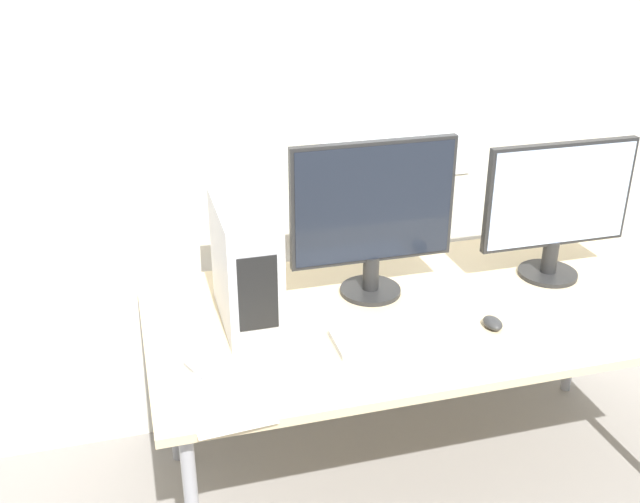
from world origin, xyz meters
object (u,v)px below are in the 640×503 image
at_px(keyboard, 405,335).
at_px(mouse, 493,323).
at_px(pc_tower, 246,264).
at_px(monitor_right_near, 558,206).
at_px(cell_phone, 207,371).
at_px(monitor_main, 373,214).

xyz_separation_m(keyboard, mouse, (0.29, -0.01, 0.00)).
bearing_deg(pc_tower, keyboard, -28.42).
relative_size(monitor_right_near, keyboard, 1.22).
bearing_deg(mouse, pc_tower, 160.89).
bearing_deg(pc_tower, cell_phone, -122.20).
height_order(monitor_main, cell_phone, monitor_main).
bearing_deg(monitor_right_near, monitor_main, 175.98).
bearing_deg(monitor_right_near, cell_phone, -167.19).
bearing_deg(keyboard, monitor_main, 91.20).
height_order(monitor_main, keyboard, monitor_main).
height_order(monitor_main, mouse, monitor_main).
relative_size(monitor_main, keyboard, 1.25).
relative_size(monitor_right_near, cell_phone, 3.31).
distance_m(pc_tower, keyboard, 0.54).
relative_size(mouse, cell_phone, 0.50).
xyz_separation_m(mouse, cell_phone, (-0.90, -0.01, -0.01)).
distance_m(pc_tower, monitor_main, 0.45).
distance_m(keyboard, mouse, 0.29).
xyz_separation_m(monitor_main, monitor_right_near, (0.66, -0.05, -0.02)).
bearing_deg(keyboard, monitor_right_near, 21.76).
height_order(monitor_right_near, keyboard, monitor_right_near).
height_order(pc_tower, mouse, pc_tower).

